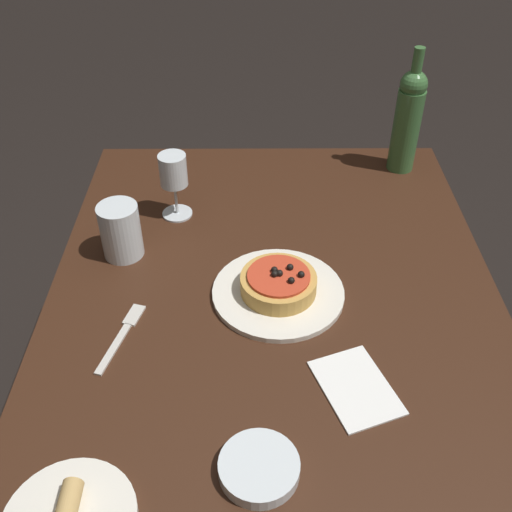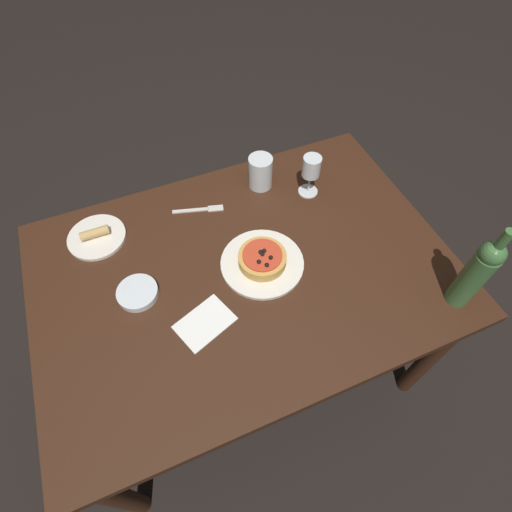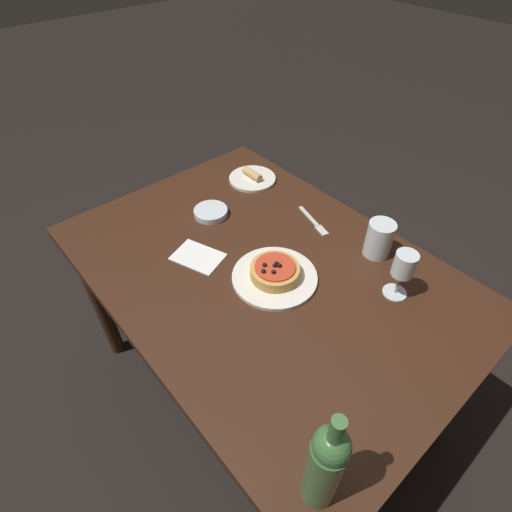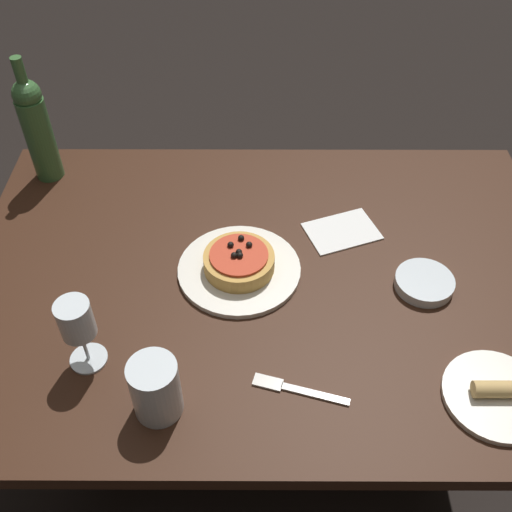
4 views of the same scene
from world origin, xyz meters
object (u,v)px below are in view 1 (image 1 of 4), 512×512
Objects in this scene: wine_glass at (173,174)px; side_bowl at (259,468)px; dining_table at (274,347)px; pizza at (279,283)px; dinner_plate at (278,293)px; water_cup at (121,231)px; fork at (123,333)px; wine_bottle at (408,118)px.

side_bowl is at bearing -164.39° from wine_glass.
pizza is at bearing -8.27° from dining_table.
dinner_plate is at bearing -8.08° from dining_table.
fork is (-0.24, -0.04, -0.06)m from water_cup.
dinner_plate is 2.16× the size of water_cup.
pizza is at bearing -112.06° from water_cup.
wine_glass reaches higher than dinner_plate.
dining_table is 7.31× the size of fork.
pizza is 0.32m from fork.
water_cup is at bearing 67.93° from dinner_plate.
water_cup is 0.61m from side_bowl.
fork is (-0.11, 0.30, -0.00)m from dinner_plate.
wine_glass reaches higher than side_bowl.
wine_bottle is (0.50, -0.34, 0.14)m from dinner_plate.
fork is at bearing 99.35° from dining_table.
dining_table is at bearing 171.92° from dinner_plate.
fork is (-0.05, 0.29, 0.09)m from dining_table.
dining_table is 4.07× the size of wine_bottle.
pizza is 0.47× the size of wine_bottle.
dinner_plate is at bearing 89.38° from pizza.
pizza is at bearing -54.35° from fork.
wine_bottle reaches higher than wine_glass.
water_cup is 0.25m from fork.
wine_bottle is at bearing -34.58° from dinner_plate.
side_bowl is (-0.39, 0.04, 0.01)m from dinner_plate.
dinner_plate is at bearing 145.42° from wine_bottle.
pizza is at bearing -90.62° from dinner_plate.
side_bowl is 0.69× the size of fork.
wine_glass is 0.19m from water_cup.
side_bowl is 0.38m from fork.
water_cup is at bearing 67.94° from pizza.
wine_bottle is at bearing -32.25° from dining_table.
dinner_plate is 1.49× the size of fork.
dinner_plate is 1.74× the size of pizza.
dining_table is at bearing -146.87° from wine_glass.
pizza is 0.85× the size of fork.
dinner_plate is 1.67× the size of wine_glass.
pizza reaches higher than dining_table.
side_bowl is at bearing 173.83° from dinner_plate.
fork is (-0.11, 0.30, -0.03)m from pizza.
fork is (-0.60, 0.64, -0.14)m from wine_bottle.
wine_glass is (0.28, 0.23, 0.11)m from dinner_plate.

